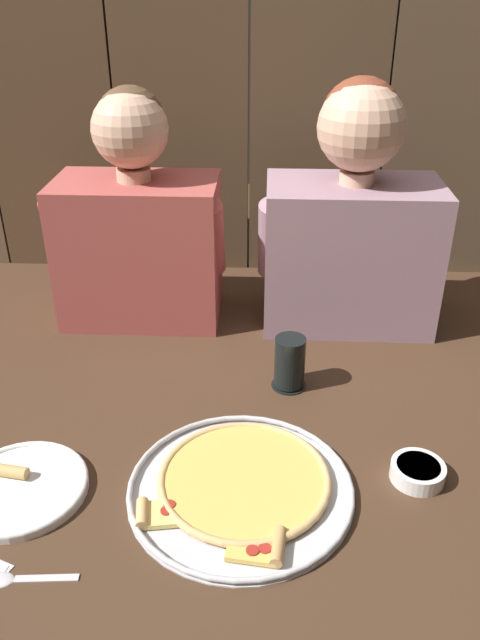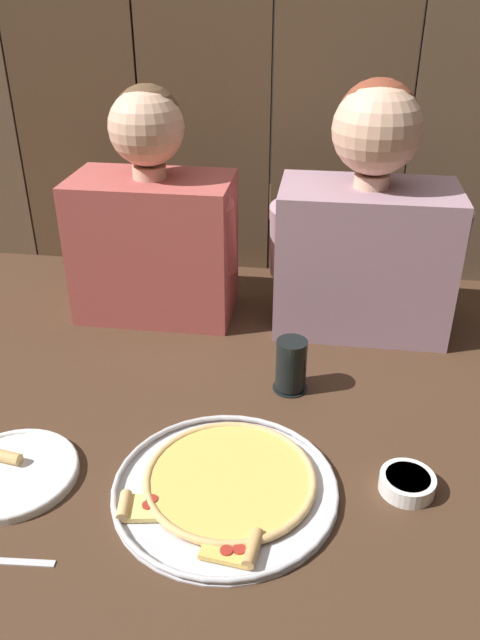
% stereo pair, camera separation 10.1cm
% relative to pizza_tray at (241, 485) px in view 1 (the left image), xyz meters
% --- Properties ---
extents(ground_plane, '(3.20, 3.20, 0.00)m').
position_rel_pizza_tray_xyz_m(ground_plane, '(-0.02, 0.18, -0.01)').
color(ground_plane, '#422B1C').
extents(pizza_tray, '(0.39, 0.39, 0.03)m').
position_rel_pizza_tray_xyz_m(pizza_tray, '(0.00, 0.00, 0.00)').
color(pizza_tray, silver).
rests_on(pizza_tray, ground).
extents(dinner_plate, '(0.23, 0.23, 0.03)m').
position_rel_pizza_tray_xyz_m(dinner_plate, '(-0.38, -0.02, -0.00)').
color(dinner_plate, white).
rests_on(dinner_plate, ground).
extents(drinking_glass, '(0.08, 0.08, 0.12)m').
position_rel_pizza_tray_xyz_m(drinking_glass, '(0.09, 0.32, 0.05)').
color(drinking_glass, black).
rests_on(drinking_glass, ground).
extents(dipping_bowl, '(0.10, 0.10, 0.03)m').
position_rel_pizza_tray_xyz_m(dipping_bowl, '(0.31, 0.04, 0.01)').
color(dipping_bowl, white).
rests_on(dipping_bowl, ground).
extents(table_spoon, '(0.14, 0.03, 0.01)m').
position_rel_pizza_tray_xyz_m(table_spoon, '(-0.33, -0.20, -0.01)').
color(table_spoon, silver).
rests_on(table_spoon, ground).
extents(diner_left, '(0.43, 0.23, 0.57)m').
position_rel_pizza_tray_xyz_m(diner_left, '(-0.28, 0.63, 0.24)').
color(diner_left, '#AD4C47').
rests_on(diner_left, ground).
extents(diner_right, '(0.45, 0.24, 0.59)m').
position_rel_pizza_tray_xyz_m(diner_right, '(0.24, 0.63, 0.26)').
color(diner_right, gray).
rests_on(diner_right, ground).
extents(wooden_backdrop_wall, '(2.19, 0.03, 1.17)m').
position_rel_pizza_tray_xyz_m(wooden_backdrop_wall, '(-0.02, 0.94, 0.57)').
color(wooden_backdrop_wall, brown).
rests_on(wooden_backdrop_wall, ground).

